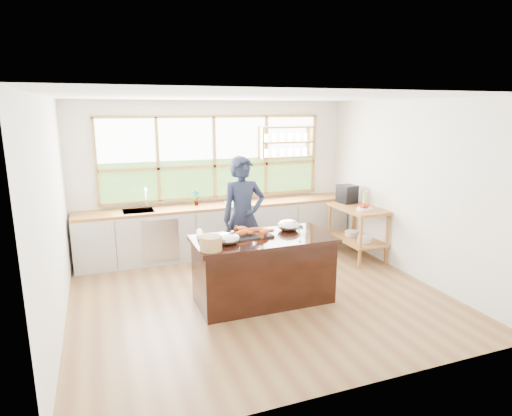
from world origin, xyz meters
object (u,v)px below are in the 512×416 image
wicker_basket (211,243)px  island (263,269)px  cook (243,218)px  espresso_machine (347,194)px

wicker_basket → island: bearing=19.1°
island → wicker_basket: wicker_basket is taller
cook → wicker_basket: 1.45m
espresso_machine → wicker_basket: size_ratio=1.20×
island → espresso_machine: espresso_machine is taller
espresso_machine → wicker_basket: (-2.97, -1.74, -0.07)m
espresso_machine → island: bearing=-155.4°
cook → espresso_machine: 2.22m
island → espresso_machine: (2.19, 1.47, 0.61)m
island → cook: 1.04m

